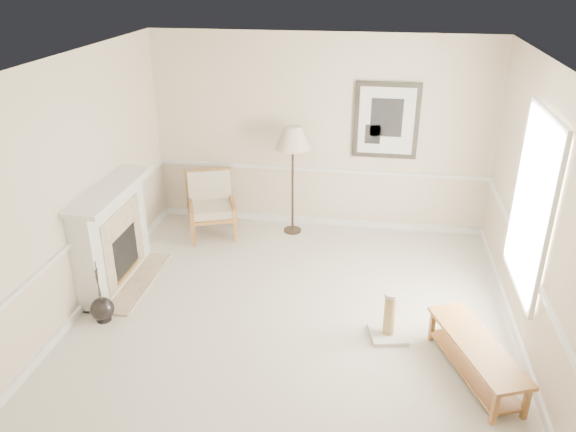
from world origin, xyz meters
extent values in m
plane|color=silver|center=(0.00, 0.00, 0.00)|extent=(5.50, 5.50, 0.00)
cube|color=beige|center=(0.00, 2.75, 1.45)|extent=(5.00, 0.04, 2.90)
cube|color=beige|center=(0.00, -2.75, 1.45)|extent=(5.00, 0.04, 2.90)
cube|color=beige|center=(-2.50, 0.00, 1.45)|extent=(0.04, 5.50, 2.90)
cube|color=beige|center=(2.50, 0.00, 1.45)|extent=(0.04, 5.50, 2.90)
cube|color=white|center=(0.00, 0.00, 2.90)|extent=(5.00, 5.50, 0.04)
cube|color=white|center=(0.00, 2.73, 0.05)|extent=(4.95, 0.04, 0.10)
cube|color=white|center=(0.00, 2.73, 0.90)|extent=(4.95, 0.04, 0.05)
cube|color=white|center=(2.46, 0.40, 1.50)|extent=(0.03, 1.20, 1.80)
cube|color=white|center=(2.45, 0.40, 1.50)|extent=(0.05, 1.34, 1.94)
cube|color=black|center=(0.95, 2.72, 1.70)|extent=(0.92, 0.04, 1.10)
cube|color=white|center=(0.95, 2.69, 1.70)|extent=(0.78, 0.01, 0.96)
cube|color=black|center=(0.95, 2.69, 1.75)|extent=(0.45, 0.01, 0.55)
cube|color=white|center=(-2.36, 0.60, 0.62)|extent=(0.28, 1.50, 1.25)
cube|color=white|center=(-2.31, 0.60, 1.28)|extent=(0.46, 1.64, 0.06)
cube|color=#C6B28E|center=(-2.21, 0.60, 0.55)|extent=(0.02, 1.05, 0.95)
cube|color=black|center=(-2.20, 0.60, 0.42)|extent=(0.02, 0.62, 0.58)
cube|color=#B1843B|center=(-2.20, 0.60, 0.16)|extent=(0.01, 0.66, 0.05)
cube|color=#C6B28E|center=(-2.20, 0.60, 0.01)|extent=(0.60, 1.50, 0.03)
sphere|color=black|center=(-2.15, -0.24, 0.15)|extent=(0.27, 0.27, 0.27)
cylinder|color=black|center=(-2.15, -0.24, 0.04)|extent=(0.17, 0.17, 0.08)
cylinder|color=black|center=(-2.15, -0.24, 0.50)|extent=(0.08, 0.09, 0.42)
cylinder|color=black|center=(-2.15, -0.24, 0.47)|extent=(0.10, 0.11, 0.35)
cylinder|color=black|center=(-2.15, -0.24, 0.54)|extent=(0.05, 0.05, 0.50)
cube|color=olive|center=(-1.69, 1.71, 0.19)|extent=(0.08, 0.08, 0.38)
cube|color=olive|center=(-1.91, 2.28, 0.19)|extent=(0.08, 0.08, 0.38)
cube|color=olive|center=(-1.12, 1.93, 0.19)|extent=(0.08, 0.08, 0.38)
cube|color=olive|center=(-1.34, 2.50, 0.19)|extent=(0.08, 0.08, 0.38)
cube|color=olive|center=(-1.52, 2.10, 0.35)|extent=(0.90, 0.90, 0.05)
cube|color=olive|center=(-1.63, 2.40, 0.65)|extent=(0.70, 0.40, 0.54)
cube|color=olive|center=(-1.80, 1.99, 0.51)|extent=(0.31, 0.67, 0.05)
cube|color=olive|center=(-1.23, 2.21, 0.51)|extent=(0.31, 0.67, 0.05)
cube|color=white|center=(-1.52, 2.10, 0.44)|extent=(0.82, 0.82, 0.12)
cube|color=white|center=(-1.61, 2.34, 0.67)|extent=(0.66, 0.41, 0.49)
cylinder|color=black|center=(-0.35, 2.40, 0.01)|extent=(0.27, 0.27, 0.03)
cylinder|color=black|center=(-0.35, 2.40, 0.77)|extent=(0.03, 0.03, 1.49)
cone|color=beige|center=(-0.35, 2.40, 1.49)|extent=(0.55, 0.55, 0.33)
cube|color=olive|center=(1.93, -0.54, 0.37)|extent=(0.88, 1.43, 0.04)
cube|color=olive|center=(1.93, -0.54, 0.10)|extent=(0.79, 1.32, 0.03)
cube|color=olive|center=(2.01, -1.18, 0.18)|extent=(0.06, 0.06, 0.35)
cube|color=olive|center=(2.30, -1.07, 0.18)|extent=(0.06, 0.06, 0.35)
cube|color=olive|center=(1.55, -0.01, 0.18)|extent=(0.06, 0.06, 0.35)
cube|color=olive|center=(1.85, 0.10, 0.18)|extent=(0.06, 0.06, 0.35)
cube|color=silver|center=(1.09, -0.03, 0.02)|extent=(0.47, 0.47, 0.05)
cylinder|color=tan|center=(1.09, -0.03, 0.28)|extent=(0.13, 0.13, 0.47)
cylinder|color=silver|center=(1.09, -0.03, 0.54)|extent=(0.15, 0.15, 0.04)
camera|label=1|loc=(0.80, -5.22, 3.81)|focal=35.00mm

